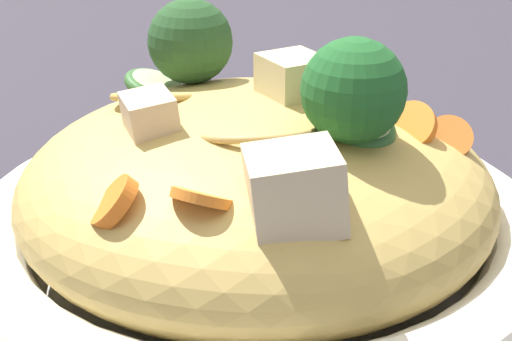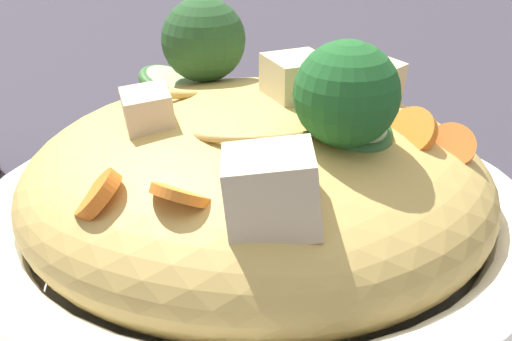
{
  "view_description": "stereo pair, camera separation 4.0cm",
  "coord_description": "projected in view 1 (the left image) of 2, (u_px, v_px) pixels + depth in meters",
  "views": [
    {
      "loc": [
        -0.02,
        -0.36,
        0.24
      ],
      "look_at": [
        0.0,
        0.0,
        0.07
      ],
      "focal_mm": 53.54,
      "sensor_mm": 36.0,
      "label": 1
    },
    {
      "loc": [
        0.02,
        -0.36,
        0.24
      ],
      "look_at": [
        0.0,
        0.0,
        0.07
      ],
      "focal_mm": 53.54,
      "sensor_mm": 36.0,
      "label": 2
    }
  ],
  "objects": [
    {
      "name": "serving_bowl",
      "position": [
        256.0,
        244.0,
        0.41
      ],
      "size": [
        0.31,
        0.31,
        0.06
      ],
      "color": "white",
      "rests_on": "ground_plane"
    },
    {
      "name": "noodle_heap",
      "position": [
        256.0,
        186.0,
        0.4
      ],
      "size": [
        0.25,
        0.25,
        0.09
      ],
      "color": "tan",
      "rests_on": "serving_bowl"
    },
    {
      "name": "carrot_coins",
      "position": [
        314.0,
        141.0,
        0.36
      ],
      "size": [
        0.18,
        0.15,
        0.04
      ],
      "color": "orange",
      "rests_on": "serving_bowl"
    },
    {
      "name": "zucchini_slices",
      "position": [
        257.0,
        105.0,
        0.4
      ],
      "size": [
        0.15,
        0.14,
        0.03
      ],
      "color": "beige",
      "rests_on": "serving_bowl"
    },
    {
      "name": "chicken_chunks",
      "position": [
        292.0,
        121.0,
        0.37
      ],
      "size": [
        0.15,
        0.18,
        0.04
      ],
      "color": "beige",
      "rests_on": "serving_bowl"
    },
    {
      "name": "ground_plane",
      "position": [
        256.0,
        290.0,
        0.43
      ],
      "size": [
        3.0,
        3.0,
        0.0
      ],
      "primitive_type": "plane",
      "color": "#312D38"
    },
    {
      "name": "broccoli_florets",
      "position": [
        280.0,
        72.0,
        0.38
      ],
      "size": [
        0.14,
        0.16,
        0.06
      ],
      "color": "#A3B977",
      "rests_on": "serving_bowl"
    }
  ]
}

